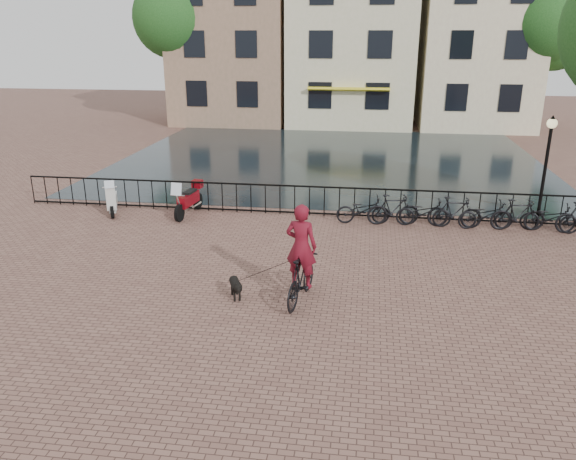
# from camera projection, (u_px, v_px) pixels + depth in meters

# --- Properties ---
(ground) EXTENTS (100.00, 100.00, 0.00)m
(ground) POSITION_uv_depth(u_px,v_px,m) (267.00, 333.00, 11.48)
(ground) COLOR brown
(ground) RESTS_ON ground
(canal_water) EXTENTS (20.00, 20.00, 0.00)m
(canal_water) POSITION_uv_depth(u_px,v_px,m) (330.00, 158.00, 27.64)
(canal_water) COLOR black
(canal_water) RESTS_ON ground
(railing) EXTENTS (20.00, 0.05, 1.02)m
(railing) POSITION_uv_depth(u_px,v_px,m) (309.00, 201.00, 18.78)
(railing) COLOR black
(railing) RESTS_ON ground
(canal_house_left) EXTENTS (7.50, 9.00, 12.80)m
(canal_house_left) POSITION_uv_depth(u_px,v_px,m) (236.00, 25.00, 38.40)
(canal_house_left) COLOR #80654A
(canal_house_left) RESTS_ON ground
(canal_house_mid) EXTENTS (8.00, 9.50, 11.80)m
(canal_house_mid) POSITION_uv_depth(u_px,v_px,m) (353.00, 32.00, 37.48)
(canal_house_mid) COLOR beige
(canal_house_mid) RESTS_ON ground
(canal_house_right) EXTENTS (7.00, 9.00, 13.30)m
(canal_house_right) POSITION_uv_depth(u_px,v_px,m) (478.00, 20.00, 36.15)
(canal_house_right) COLOR beige
(canal_house_right) RESTS_ON ground
(tree_far_left) EXTENTS (5.04, 5.04, 9.27)m
(tree_far_left) POSITION_uv_depth(u_px,v_px,m) (172.00, 19.00, 35.97)
(tree_far_left) COLOR black
(tree_far_left) RESTS_ON ground
(tree_far_right) EXTENTS (4.76, 4.76, 8.76)m
(tree_far_right) POSITION_uv_depth(u_px,v_px,m) (548.00, 24.00, 32.97)
(tree_far_right) COLOR black
(tree_far_right) RESTS_ON ground
(lamp_post) EXTENTS (0.30, 0.30, 3.45)m
(lamp_post) POSITION_uv_depth(u_px,v_px,m) (547.00, 154.00, 16.81)
(lamp_post) COLOR black
(lamp_post) RESTS_ON ground
(cyclist) EXTENTS (0.94, 2.05, 2.71)m
(cyclist) POSITION_uv_depth(u_px,v_px,m) (301.00, 260.00, 12.51)
(cyclist) COLOR black
(cyclist) RESTS_ON ground
(dog) EXTENTS (0.55, 0.83, 0.53)m
(dog) POSITION_uv_depth(u_px,v_px,m) (236.00, 287.00, 12.93)
(dog) COLOR black
(dog) RESTS_ON ground
(motorcycle) EXTENTS (0.69, 1.92, 1.34)m
(motorcycle) POSITION_uv_depth(u_px,v_px,m) (188.00, 196.00, 18.75)
(motorcycle) COLOR maroon
(motorcycle) RESTS_ON ground
(scooter) EXTENTS (0.93, 1.48, 1.33)m
(scooter) POSITION_uv_depth(u_px,v_px,m) (112.00, 195.00, 18.93)
(scooter) COLOR beige
(scooter) RESTS_ON ground
(parked_bike_0) EXTENTS (1.77, 0.79, 0.90)m
(parked_bike_0) POSITION_uv_depth(u_px,v_px,m) (363.00, 210.00, 17.99)
(parked_bike_0) COLOR black
(parked_bike_0) RESTS_ON ground
(parked_bike_1) EXTENTS (1.72, 0.73, 1.00)m
(parked_bike_1) POSITION_uv_depth(u_px,v_px,m) (393.00, 210.00, 17.85)
(parked_bike_1) COLOR black
(parked_bike_1) RESTS_ON ground
(parked_bike_2) EXTENTS (1.72, 0.61, 0.90)m
(parked_bike_2) POSITION_uv_depth(u_px,v_px,m) (424.00, 212.00, 17.74)
(parked_bike_2) COLOR black
(parked_bike_2) RESTS_ON ground
(parked_bike_3) EXTENTS (1.68, 0.53, 1.00)m
(parked_bike_3) POSITION_uv_depth(u_px,v_px,m) (455.00, 212.00, 17.59)
(parked_bike_3) COLOR black
(parked_bike_3) RESTS_ON ground
(parked_bike_4) EXTENTS (1.78, 0.82, 0.90)m
(parked_bike_4) POSITION_uv_depth(u_px,v_px,m) (486.00, 215.00, 17.48)
(parked_bike_4) COLOR black
(parked_bike_4) RESTS_ON ground
(parked_bike_5) EXTENTS (1.70, 0.64, 1.00)m
(parked_bike_5) POSITION_uv_depth(u_px,v_px,m) (518.00, 215.00, 17.33)
(parked_bike_5) COLOR black
(parked_bike_5) RESTS_ON ground
(parked_bike_6) EXTENTS (1.79, 0.86, 0.90)m
(parked_bike_6) POSITION_uv_depth(u_px,v_px,m) (550.00, 218.00, 17.22)
(parked_bike_6) COLOR black
(parked_bike_6) RESTS_ON ground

